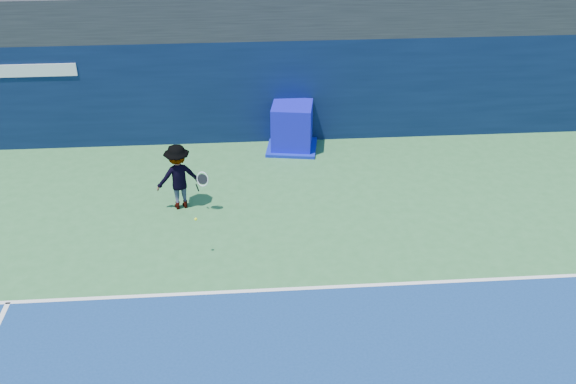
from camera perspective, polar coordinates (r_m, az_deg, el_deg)
name	(u,v)px	position (r m, az deg, el deg)	size (l,w,h in m)	color
baseline	(263,290)	(13.02, -2.20, -8.72)	(24.00, 0.10, 0.01)	white
stadium_band	(249,6)	(19.23, -3.53, 16.16)	(36.00, 3.00, 1.20)	#222227
back_wall_assembly	(251,88)	(18.89, -3.28, 9.24)	(36.00, 1.03, 3.00)	#091635
equipment_cart	(292,129)	(18.36, 0.36, 5.65)	(1.60, 1.60, 1.33)	#100DC0
tennis_player	(178,177)	(15.53, -9.71, 1.35)	(1.34, 0.87, 1.65)	silver
tennis_ball	(196,219)	(13.61, -8.20, -2.41)	(0.06, 0.06, 0.06)	#DFF31B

